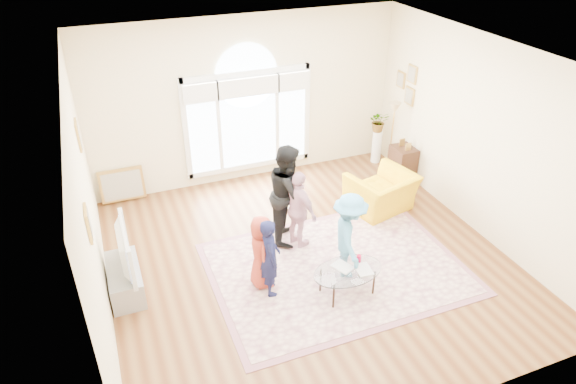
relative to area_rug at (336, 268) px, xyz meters
name	(u,v)px	position (x,y,z in m)	size (l,w,h in m)	color
ground	(308,260)	(-0.31, 0.37, -0.01)	(6.00, 6.00, 0.00)	#5C3116
room_shell	(250,105)	(-0.30, 3.20, 1.56)	(6.00, 6.00, 6.00)	beige
area_rug	(336,268)	(0.00, 0.00, 0.00)	(3.60, 2.60, 0.02)	beige
rug_border	(336,269)	(0.00, 0.00, 0.00)	(3.80, 2.80, 0.01)	#965D6B
tv_console	(125,280)	(-3.06, 0.67, 0.20)	(0.45, 1.00, 0.42)	#92949A
television	(119,250)	(-3.05, 0.67, 0.74)	(0.17, 1.14, 0.65)	black
coffee_table	(348,271)	(-0.11, -0.54, 0.39)	(1.08, 0.73, 0.54)	silver
armchair	(381,192)	(1.50, 1.26, 0.34)	(1.09, 0.95, 0.71)	gold
side_cabinet	(402,164)	(2.47, 2.09, 0.34)	(0.40, 0.50, 0.70)	black
floor_lamp	(394,114)	(2.39, 2.46, 1.27)	(0.32, 0.32, 1.51)	black
plant_pedestal	(377,146)	(2.39, 2.97, 0.34)	(0.20, 0.20, 0.70)	white
potted_plant	(379,121)	(2.39, 2.97, 0.91)	(0.40, 0.35, 0.44)	#33722D
leaning_picture	(125,201)	(-2.81, 3.27, -0.01)	(0.80, 0.05, 0.62)	tan
child_red	(262,251)	(-1.17, 0.10, 0.58)	(0.56, 0.36, 1.14)	#A63424
child_navy	(270,257)	(-1.11, -0.10, 0.61)	(0.44, 0.29, 1.21)	#121538
child_black	(289,193)	(-0.38, 1.05, 0.85)	(0.81, 0.63, 1.67)	black
child_pink	(299,210)	(-0.31, 0.79, 0.67)	(0.78, 0.32, 1.33)	#D29AAB
child_blue	(349,236)	(0.09, -0.16, 0.69)	(0.88, 0.51, 1.37)	#4E9ECE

